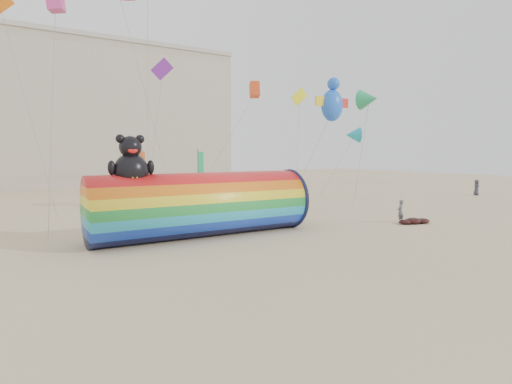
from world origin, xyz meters
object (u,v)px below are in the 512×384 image
windsock_assembly (202,203)px  fabric_bundle (415,221)px  kite_handler (400,211)px  hotel_building (11,113)px

windsock_assembly → fabric_bundle: (13.89, -3.54, -1.73)m
windsock_assembly → kite_handler: bearing=-12.3°
fabric_bundle → windsock_assembly: bearing=165.7°
windsock_assembly → fabric_bundle: bearing=-14.3°
hotel_building → windsock_assembly: bearing=-78.1°
windsock_assembly → kite_handler: size_ratio=7.90×
hotel_building → kite_handler: bearing=-64.4°
fabric_bundle → hotel_building: bearing=116.0°
hotel_building → kite_handler: size_ratio=38.33×
windsock_assembly → fabric_bundle: size_ratio=4.75×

